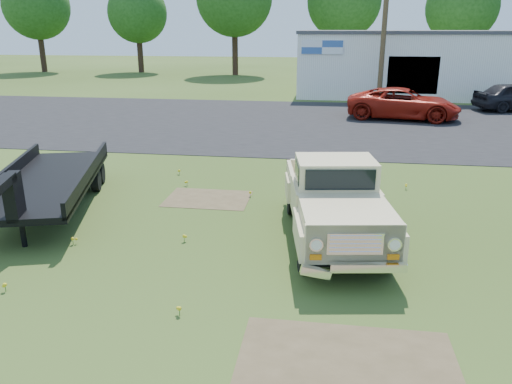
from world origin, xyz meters
TOP-DOWN VIEW (x-y plane):
  - ground at (0.00, 0.00)m, footprint 140.00×140.00m
  - asphalt_lot at (0.00, 15.00)m, footprint 90.00×14.00m
  - dirt_patch_a at (1.50, -3.00)m, footprint 3.00×2.00m
  - dirt_patch_b at (-2.00, 3.50)m, footprint 2.20×1.60m
  - commercial_building at (6.00, 26.99)m, footprint 14.20×8.20m
  - utility_pole_mid at (4.00, 22.00)m, footprint 1.60×0.30m
  - treeline_a at (-28.00, 40.00)m, footprint 6.40×6.40m
  - treeline_b at (-18.00, 41.00)m, footprint 5.76×5.76m
  - treeline_d at (2.00, 40.50)m, footprint 6.72×6.72m
  - treeline_e at (12.00, 39.00)m, footprint 6.08×6.08m
  - vintage_pickup_truck at (1.29, 1.35)m, footprint 2.64×5.16m
  - flatbed_trailer at (-5.73, 2.21)m, footprint 3.69×6.48m
  - red_pickup at (4.72, 16.81)m, footprint 5.73×3.26m

SIDE VIEW (x-z plane):
  - ground at x=0.00m, z-range 0.00..0.00m
  - asphalt_lot at x=0.00m, z-range -0.01..0.01m
  - dirt_patch_a at x=1.50m, z-range -0.01..0.01m
  - dirt_patch_b at x=-2.00m, z-range -0.01..0.01m
  - red_pickup at x=4.72m, z-range 0.00..1.51m
  - flatbed_trailer at x=-5.73m, z-range 0.00..1.68m
  - vintage_pickup_truck at x=1.29m, z-range 0.00..1.79m
  - commercial_building at x=6.00m, z-range 0.03..4.18m
  - utility_pole_mid at x=4.00m, z-range 0.10..9.10m
  - treeline_b at x=-18.00m, z-range 1.38..9.95m
  - treeline_e at x=12.00m, z-range 1.46..10.51m
  - treeline_a at x=-28.00m, z-range 1.54..11.06m
  - treeline_d at x=2.00m, z-range 1.62..11.62m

